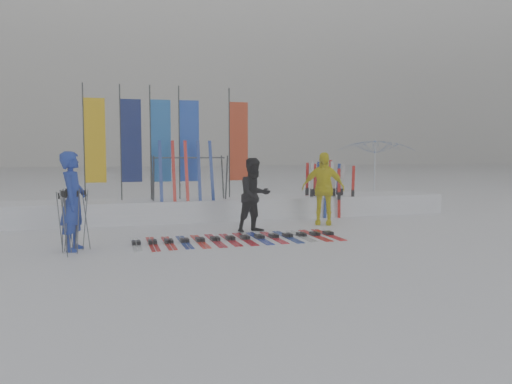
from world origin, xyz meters
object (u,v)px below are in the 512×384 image
object	(u,v)px
person_yellow	(323,188)
ski_rack	(189,172)
tent_canopy	(376,172)
person_black	(255,195)
ski_row	(238,238)
person_blue	(73,201)

from	to	relation	value
person_yellow	ski_rack	distance (m)	3.71
tent_canopy	ski_rack	distance (m)	7.30
ski_rack	tent_canopy	bearing A→B (deg)	16.10
person_black	ski_rack	size ratio (longest dim) A/B	0.88
ski_row	ski_rack	xyz separation A→B (m)	(-0.55, 3.21, 1.35)
ski_row	ski_rack	bearing A→B (deg)	99.72
person_black	ski_row	xyz separation A→B (m)	(-0.66, -0.93, -0.86)
person_yellow	ski_row	distance (m)	3.36
person_blue	person_black	distance (m)	4.21
person_black	ski_row	bearing A→B (deg)	-143.25
person_yellow	ski_row	world-z (taller)	person_yellow
person_black	tent_canopy	size ratio (longest dim) A/B	0.65
person_yellow	person_blue	bearing A→B (deg)	-136.70
person_black	person_yellow	xyz separation A→B (m)	(2.12, 0.70, 0.07)
tent_canopy	ski_row	xyz separation A→B (m)	(-6.46, -5.23, -1.20)
person_yellow	ski_row	xyz separation A→B (m)	(-2.78, -1.63, -0.93)
person_black	person_yellow	distance (m)	2.24
ski_row	tent_canopy	bearing A→B (deg)	39.00
tent_canopy	ski_rack	bearing A→B (deg)	-163.90
tent_canopy	ski_row	size ratio (longest dim) A/B	0.60
ski_rack	person_yellow	bearing A→B (deg)	-25.29
person_black	tent_canopy	world-z (taller)	tent_canopy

